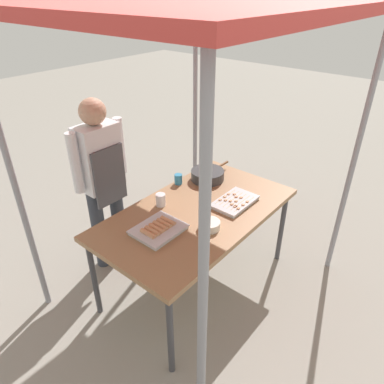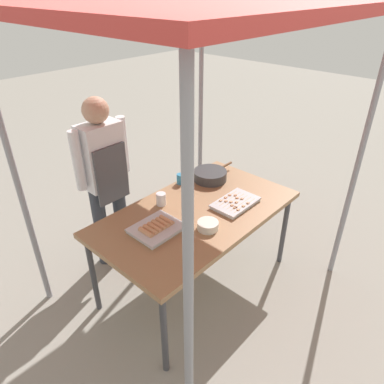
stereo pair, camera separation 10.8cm
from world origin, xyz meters
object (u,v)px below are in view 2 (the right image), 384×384
(stall_table, at_px, (197,217))
(tray_meat_skewers, at_px, (235,203))
(tray_grilled_sausages, at_px, (157,228))
(cooking_wok, at_px, (210,175))
(drink_cup_by_wok, at_px, (161,199))
(vendor_woman, at_px, (104,172))
(condiment_bowl, at_px, (208,225))
(drink_cup_near_edge, at_px, (180,179))

(stall_table, height_order, tray_meat_skewers, tray_meat_skewers)
(tray_grilled_sausages, distance_m, tray_meat_skewers, 0.68)
(cooking_wok, distance_m, drink_cup_by_wok, 0.58)
(tray_grilled_sausages, relative_size, drink_cup_by_wok, 3.45)
(drink_cup_by_wok, xyz_separation_m, vendor_woman, (-0.13, 0.54, 0.10))
(tray_grilled_sausages, distance_m, vendor_woman, 0.80)
(tray_meat_skewers, height_order, cooking_wok, cooking_wok)
(tray_meat_skewers, xyz_separation_m, drink_cup_by_wok, (-0.39, 0.44, 0.03))
(condiment_bowl, relative_size, drink_cup_by_wok, 1.54)
(condiment_bowl, distance_m, drink_cup_by_wok, 0.48)
(condiment_bowl, bearing_deg, tray_meat_skewers, 6.68)
(drink_cup_near_edge, distance_m, vendor_woman, 0.65)
(tray_grilled_sausages, bearing_deg, vendor_woman, 80.66)
(drink_cup_near_edge, xyz_separation_m, vendor_woman, (-0.48, 0.42, 0.11))
(vendor_woman, bearing_deg, tray_meat_skewers, 118.14)
(stall_table, relative_size, tray_meat_skewers, 4.24)
(stall_table, height_order, drink_cup_near_edge, drink_cup_near_edge)
(cooking_wok, distance_m, drink_cup_near_edge, 0.27)
(tray_meat_skewers, height_order, drink_cup_near_edge, drink_cup_near_edge)
(condiment_bowl, xyz_separation_m, vendor_woman, (-0.13, 1.03, 0.12))
(tray_grilled_sausages, bearing_deg, cooking_wok, 13.99)
(stall_table, xyz_separation_m, condiment_bowl, (-0.12, -0.21, 0.08))
(stall_table, distance_m, tray_meat_skewers, 0.33)
(vendor_woman, bearing_deg, stall_table, 107.17)
(condiment_bowl, relative_size, vendor_woman, 0.10)
(cooking_wok, bearing_deg, tray_grilled_sausages, -166.01)
(tray_grilled_sausages, distance_m, condiment_bowl, 0.36)
(tray_grilled_sausages, xyz_separation_m, tray_meat_skewers, (0.65, -0.21, -0.00))
(tray_meat_skewers, xyz_separation_m, vendor_woman, (-0.52, 0.98, 0.14))
(tray_meat_skewers, height_order, vendor_woman, vendor_woman)
(stall_table, bearing_deg, vendor_woman, 107.17)
(drink_cup_near_edge, height_order, drink_cup_by_wok, drink_cup_by_wok)
(stall_table, xyz_separation_m, tray_grilled_sausages, (-0.38, 0.04, 0.07))
(drink_cup_near_edge, height_order, vendor_woman, vendor_woman)
(drink_cup_by_wok, bearing_deg, condiment_bowl, -89.74)
(cooking_wok, xyz_separation_m, drink_cup_near_edge, (-0.23, 0.15, -0.00))
(tray_meat_skewers, bearing_deg, vendor_woman, 118.14)
(stall_table, distance_m, drink_cup_by_wok, 0.31)
(vendor_woman, bearing_deg, tray_grilled_sausages, 80.66)
(cooking_wok, relative_size, drink_cup_by_wok, 4.56)
(tray_grilled_sausages, xyz_separation_m, drink_cup_by_wok, (0.26, 0.23, 0.03))
(stall_table, distance_m, tray_grilled_sausages, 0.39)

